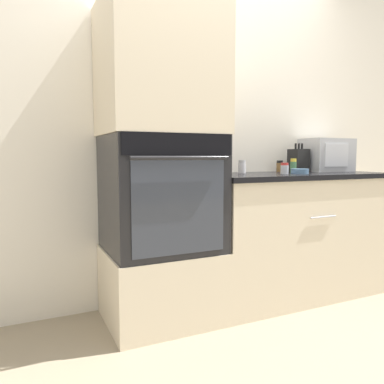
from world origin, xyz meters
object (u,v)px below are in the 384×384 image
(condiment_jar_mid, at_px, (242,167))
(condiment_jar_back, at_px, (280,166))
(condiment_jar_near, at_px, (293,166))
(knife_block, at_px, (298,160))
(condiment_jar_far, at_px, (285,169))
(microwave, at_px, (326,155))
(bowl, at_px, (300,171))
(wall_oven, at_px, (161,193))

(condiment_jar_mid, relative_size, condiment_jar_back, 1.05)
(condiment_jar_near, bearing_deg, knife_block, 38.00)
(condiment_jar_near, height_order, condiment_jar_far, condiment_jar_near)
(microwave, xyz_separation_m, condiment_jar_mid, (-0.81, 0.02, -0.09))
(knife_block, bearing_deg, condiment_jar_mid, 179.11)
(condiment_jar_near, relative_size, condiment_jar_mid, 1.13)
(condiment_jar_near, bearing_deg, condiment_jar_far, -146.83)
(knife_block, relative_size, bowl, 1.80)
(condiment_jar_mid, bearing_deg, bowl, -35.03)
(condiment_jar_near, bearing_deg, bowl, -107.82)
(knife_block, bearing_deg, microwave, -1.77)
(condiment_jar_mid, relative_size, condiment_jar_far, 1.20)
(bowl, relative_size, condiment_jar_back, 1.38)
(bowl, bearing_deg, knife_block, 51.25)
(microwave, xyz_separation_m, condiment_jar_near, (-0.43, -0.11, -0.08))
(condiment_jar_near, height_order, condiment_jar_mid, condiment_jar_near)
(wall_oven, relative_size, condiment_jar_mid, 7.48)
(knife_block, bearing_deg, condiment_jar_near, -142.00)
(condiment_jar_near, distance_m, condiment_jar_back, 0.19)
(microwave, relative_size, bowl, 3.11)
(microwave, height_order, condiment_jar_far, microwave)
(microwave, height_order, knife_block, microwave)
(condiment_jar_mid, bearing_deg, knife_block, -0.89)
(microwave, xyz_separation_m, condiment_jar_back, (-0.41, 0.08, -0.09))
(bowl, bearing_deg, microwave, 25.22)
(wall_oven, bearing_deg, condiment_jar_back, 11.45)
(knife_block, relative_size, condiment_jar_near, 2.09)
(bowl, bearing_deg, condiment_jar_mid, 144.97)
(wall_oven, xyz_separation_m, condiment_jar_far, (0.90, -0.08, 0.14))
(knife_block, height_order, condiment_jar_far, knife_block)
(wall_oven, distance_m, condiment_jar_near, 1.09)
(bowl, distance_m, condiment_jar_mid, 0.42)
(condiment_jar_mid, xyz_separation_m, condiment_jar_far, (0.21, -0.24, -0.01))
(condiment_jar_far, bearing_deg, condiment_jar_near, 33.17)
(microwave, xyz_separation_m, knife_block, (-0.29, 0.01, -0.04))
(knife_block, bearing_deg, bowl, -128.75)
(microwave, bearing_deg, condiment_jar_near, -166.16)
(condiment_jar_back, bearing_deg, condiment_jar_near, -96.00)
(bowl, xyz_separation_m, condiment_jar_near, (0.04, 0.11, 0.03))
(condiment_jar_mid, distance_m, condiment_jar_far, 0.31)
(condiment_jar_near, relative_size, condiment_jar_back, 1.19)
(condiment_jar_far, bearing_deg, microwave, 19.90)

